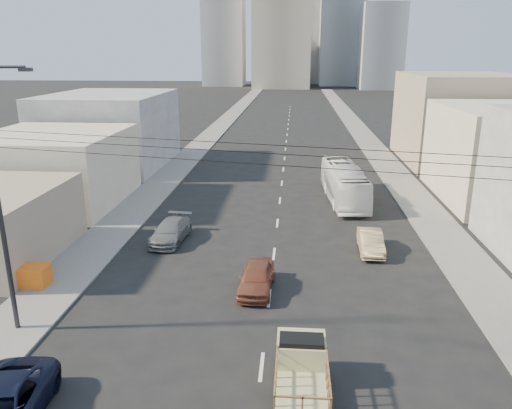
# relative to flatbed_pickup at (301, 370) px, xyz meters

# --- Properties ---
(ground) EXTENTS (420.00, 420.00, 0.00)m
(ground) POSITION_rel_flatbed_pickup_xyz_m (-1.58, -0.39, -1.09)
(ground) COLOR black
(ground) RESTS_ON ground
(sidewalk_left) EXTENTS (3.50, 180.00, 0.12)m
(sidewalk_left) POSITION_rel_flatbed_pickup_xyz_m (-13.33, 69.61, -1.03)
(sidewalk_left) COLOR slate
(sidewalk_left) RESTS_ON ground
(sidewalk_right) EXTENTS (3.50, 180.00, 0.12)m
(sidewalk_right) POSITION_rel_flatbed_pickup_xyz_m (10.17, 69.61, -1.03)
(sidewalk_right) COLOR slate
(sidewalk_right) RESTS_ON ground
(lane_dashes) EXTENTS (0.15, 104.00, 0.01)m
(lane_dashes) POSITION_rel_flatbed_pickup_xyz_m (-1.58, 52.61, -1.09)
(lane_dashes) COLOR silver
(lane_dashes) RESTS_ON ground
(flatbed_pickup) EXTENTS (1.95, 4.41, 1.90)m
(flatbed_pickup) POSITION_rel_flatbed_pickup_xyz_m (0.00, 0.00, 0.00)
(flatbed_pickup) COLOR #C2BA82
(flatbed_pickup) RESTS_ON ground
(city_bus) EXTENTS (3.40, 11.29, 3.10)m
(city_bus) POSITION_rel_flatbed_pickup_xyz_m (3.91, 26.12, 0.46)
(city_bus) COLOR white
(city_bus) RESTS_ON ground
(sedan_brown) EXTENTS (1.94, 4.41, 1.48)m
(sedan_brown) POSITION_rel_flatbed_pickup_xyz_m (-2.32, 8.46, -0.36)
(sedan_brown) COLOR brown
(sedan_brown) RESTS_ON ground
(sedan_tan) EXTENTS (1.54, 4.16, 1.36)m
(sedan_tan) POSITION_rel_flatbed_pickup_xyz_m (4.60, 14.47, -0.42)
(sedan_tan) COLOR tan
(sedan_tan) RESTS_ON ground
(sedan_grey) EXTENTS (2.31, 5.00, 1.41)m
(sedan_grey) POSITION_rel_flatbed_pickup_xyz_m (-8.71, 15.36, -0.39)
(sedan_grey) COLOR slate
(sedan_grey) RESTS_ON ground
(streetlamp_left) EXTENTS (2.36, 0.25, 12.00)m
(streetlamp_left) POSITION_rel_flatbed_pickup_xyz_m (-12.98, 3.61, 5.34)
(streetlamp_left) COLOR #2D2D33
(streetlamp_left) RESTS_ON ground
(overhead_wires) EXTENTS (23.01, 5.02, 0.72)m
(overhead_wires) POSITION_rel_flatbed_pickup_xyz_m (-1.58, 1.11, 7.87)
(overhead_wires) COLOR black
(overhead_wires) RESTS_ON ground
(crate_stack) EXTENTS (1.80, 1.20, 1.14)m
(crate_stack) POSITION_rel_flatbed_pickup_xyz_m (-14.58, 7.89, -0.40)
(crate_stack) COLOR orange
(crate_stack) RESTS_ON sidewalk_left
(bldg_right_mid) EXTENTS (11.00, 14.00, 8.00)m
(bldg_right_mid) POSITION_rel_flatbed_pickup_xyz_m (17.92, 27.61, 2.91)
(bldg_right_mid) COLOR beige
(bldg_right_mid) RESTS_ON ground
(bldg_right_far) EXTENTS (12.00, 16.00, 10.00)m
(bldg_right_far) POSITION_rel_flatbed_pickup_xyz_m (18.42, 43.61, 3.91)
(bldg_right_far) COLOR tan
(bldg_right_far) RESTS_ON ground
(bldg_left_mid) EXTENTS (11.00, 12.00, 6.00)m
(bldg_left_mid) POSITION_rel_flatbed_pickup_xyz_m (-20.58, 23.61, 1.91)
(bldg_left_mid) COLOR beige
(bldg_left_mid) RESTS_ON ground
(bldg_left_far) EXTENTS (12.00, 16.00, 8.00)m
(bldg_left_far) POSITION_rel_flatbed_pickup_xyz_m (-21.08, 38.61, 2.91)
(bldg_left_far) COLOR gray
(bldg_left_far) RESTS_ON ground
(midrise_ne) EXTENTS (16.00, 16.00, 40.00)m
(midrise_ne) POSITION_rel_flatbed_pickup_xyz_m (16.42, 184.61, 18.91)
(midrise_ne) COLOR gray
(midrise_ne) RESTS_ON ground
(midrise_nw) EXTENTS (15.00, 15.00, 34.00)m
(midrise_nw) POSITION_rel_flatbed_pickup_xyz_m (-27.58, 179.61, 15.91)
(midrise_nw) COLOR gray
(midrise_nw) RESTS_ON ground
(midrise_back) EXTENTS (18.00, 18.00, 44.00)m
(midrise_back) POSITION_rel_flatbed_pickup_xyz_m (4.42, 199.61, 20.91)
(midrise_back) COLOR gray
(midrise_back) RESTS_ON ground
(midrise_east) EXTENTS (14.00, 14.00, 28.00)m
(midrise_east) POSITION_rel_flatbed_pickup_xyz_m (28.42, 164.61, 12.91)
(midrise_east) COLOR gray
(midrise_east) RESTS_ON ground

